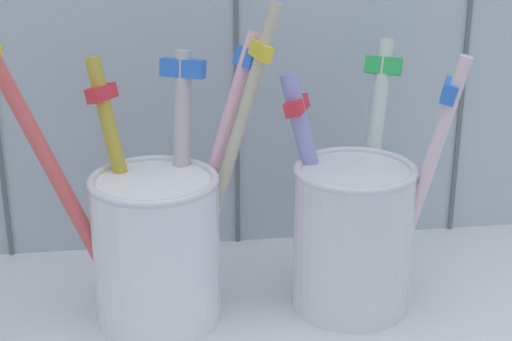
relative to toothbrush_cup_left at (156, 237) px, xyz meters
The scene contains 3 objects.
counter_slab 8.71cm from the toothbrush_cup_left, 13.34° to the right, with size 64.00×22.00×2.00cm, color silver.
toothbrush_cup_left is the anchor object (origin of this frame).
toothbrush_cup_right 11.88cm from the toothbrush_cup_left, ahead, with size 10.32×10.92×16.08cm.
Camera 1 is at (-5.94, -42.70, 28.26)cm, focal length 57.76 mm.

